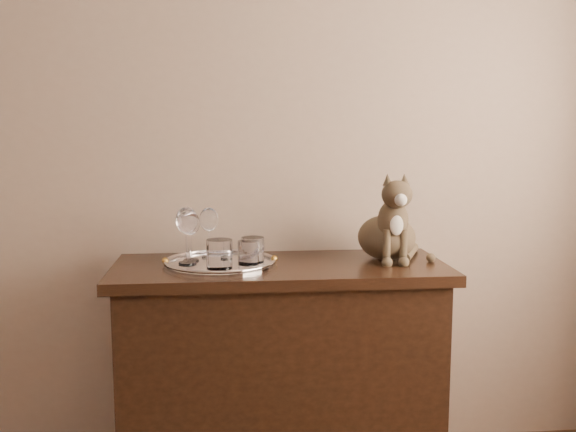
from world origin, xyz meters
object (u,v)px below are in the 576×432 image
at_px(tray, 220,263).
at_px(wine_glass_b, 209,233).
at_px(tumbler_b, 219,254).
at_px(cat, 387,216).
at_px(tumbler_a, 248,253).
at_px(tumbler_c, 253,250).
at_px(sideboard, 280,377).
at_px(wine_glass_a, 191,236).
at_px(wine_glass_c, 187,235).

distance_m(tray, wine_glass_b, 0.14).
xyz_separation_m(tray, tumbler_b, (-0.00, -0.10, 0.05)).
height_order(tray, cat, cat).
bearing_deg(tumbler_a, cat, 9.05).
relative_size(wine_glass_b, tumbler_c, 2.06).
bearing_deg(sideboard, wine_glass_b, 156.62).
bearing_deg(sideboard, tumbler_c, 177.64).
distance_m(sideboard, tray, 0.48).
relative_size(tumbler_a, tumbler_b, 0.84).
xyz_separation_m(sideboard, wine_glass_a, (-0.32, 0.05, 0.52)).
xyz_separation_m(wine_glass_a, tumbler_a, (0.21, -0.08, -0.05)).
height_order(tray, tumbler_a, tumbler_a).
distance_m(sideboard, tumbler_c, 0.49).
relative_size(sideboard, wine_glass_c, 5.87).
height_order(sideboard, wine_glass_b, wine_glass_b).
bearing_deg(wine_glass_c, tray, 3.83).
distance_m(wine_glass_c, cat, 0.74).
height_order(tray, tumbler_c, tumbler_c).
height_order(tumbler_a, tumbler_c, tumbler_c).
bearing_deg(wine_glass_a, tray, -19.36).
height_order(wine_glass_a, wine_glass_b, wine_glass_b).
xyz_separation_m(sideboard, wine_glass_c, (-0.33, 0.01, 0.54)).
bearing_deg(wine_glass_c, wine_glass_a, 76.63).
bearing_deg(tray, sideboard, -3.87).
relative_size(sideboard, cat, 3.64).
bearing_deg(wine_glass_c, wine_glass_b, 53.83).
relative_size(tumbler_a, tumbler_c, 0.92).
distance_m(tumbler_c, cat, 0.52).
bearing_deg(tumbler_a, tray, 156.57).
bearing_deg(wine_glass_c, tumbler_a, -9.31).
relative_size(wine_glass_c, tumbler_a, 2.43).
bearing_deg(tray, wine_glass_c, -176.17).
bearing_deg(tumbler_c, wine_glass_b, 145.95).
relative_size(wine_glass_b, wine_glass_c, 0.92).
distance_m(wine_glass_b, tumbler_a, 0.20).
relative_size(wine_glass_c, tumbler_c, 2.23).
relative_size(tray, wine_glass_c, 1.96).
bearing_deg(tray, tumbler_b, -90.99).
xyz_separation_m(tray, wine_glass_b, (-0.04, 0.10, 0.10)).
bearing_deg(sideboard, wine_glass_c, 178.83).
distance_m(tumbler_b, cat, 0.65).
bearing_deg(tumbler_a, wine_glass_b, 135.20).
bearing_deg(tray, tumbler_c, -5.13).
height_order(sideboard, wine_glass_c, wine_glass_c).
bearing_deg(tray, wine_glass_b, 112.87).
height_order(tumbler_c, cat, cat).
height_order(sideboard, cat, cat).
relative_size(sideboard, wine_glass_b, 6.38).
bearing_deg(wine_glass_a, tumbler_c, -12.07).
relative_size(sideboard, tray, 3.00).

